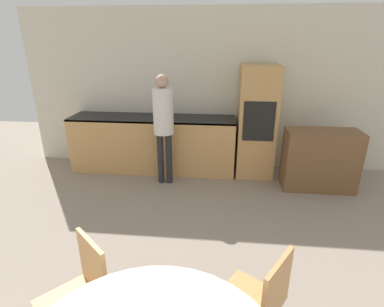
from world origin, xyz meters
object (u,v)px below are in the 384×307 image
Objects in this scene: sideboard at (320,160)px; chair_far_left at (82,291)px; chair_far_right at (260,300)px; person_standing at (163,118)px; oven_unit at (256,122)px.

sideboard is 3.63m from chair_far_left.
person_standing is at bearing -123.37° from chair_far_right.
sideboard is 1.20× the size of chair_far_left.
sideboard is at bearing 90.92° from chair_far_left.
sideboard reaches higher than chair_far_left.
oven_unit is 2.03× the size of chair_far_right.
chair_far_left is 1.22m from chair_far_right.
sideboard is 0.62× the size of person_standing.
chair_far_left is 1.00× the size of chair_far_right.
oven_unit is 1.70× the size of sideboard.
oven_unit is at bearing 153.95° from sideboard.
oven_unit is 1.49m from person_standing.
oven_unit reaches higher than sideboard.
oven_unit is 1.06× the size of person_standing.
oven_unit is at bearing 107.08° from chair_far_left.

